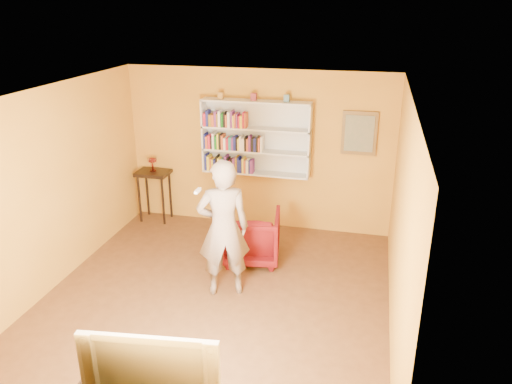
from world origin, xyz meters
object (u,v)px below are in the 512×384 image
at_px(ruby_lustre, 152,162).
at_px(armchair, 251,236).
at_px(console_table, 154,180).
at_px(person, 223,229).
at_px(bookshelf, 257,137).
at_px(television, 154,362).

bearing_deg(ruby_lustre, armchair, -27.22).
height_order(console_table, person, person).
relative_size(console_table, person, 0.49).
relative_size(bookshelf, television, 1.53).
height_order(armchair, person, person).
bearing_deg(console_table, television, -65.55).
relative_size(console_table, television, 0.77).
relative_size(bookshelf, armchair, 2.12).
bearing_deg(television, armchair, 83.37).
bearing_deg(console_table, armchair, -27.22).
relative_size(bookshelf, person, 0.96).
distance_m(person, television, 2.49).
height_order(ruby_lustre, television, television).
bearing_deg(television, console_table, 107.60).
xyz_separation_m(bookshelf, television, (0.22, -4.66, -0.73)).
distance_m(ruby_lustre, television, 4.95).
height_order(console_table, ruby_lustre, ruby_lustre).
bearing_deg(person, ruby_lustre, -68.14).
bearing_deg(console_table, person, -46.64).
bearing_deg(armchair, television, 81.34).
distance_m(console_table, person, 2.77).
bearing_deg(television, person, 86.52).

